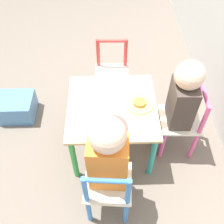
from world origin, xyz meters
TOP-DOWN VIEW (x-y plane):
  - ground_plane at (0.00, 0.00)m, footprint 6.00×6.00m
  - kids_table at (0.00, 0.00)m, footprint 0.56×0.56m
  - chair_pink at (0.02, 0.47)m, footprint 0.27×0.27m
  - chair_blue at (0.47, -0.04)m, footprint 0.28×0.28m
  - chair_red at (-0.47, 0.01)m, footprint 0.27×0.27m
  - child_back at (0.01, 0.41)m, footprint 0.20×0.22m
  - child_right at (0.41, -0.03)m, footprint 0.23×0.21m
  - plate_back at (0.00, 0.17)m, footprint 0.18×0.18m
  - plate_right at (0.17, 0.00)m, footprint 0.17×0.17m
  - storage_bin at (-0.31, -0.75)m, footprint 0.24×0.27m

SIDE VIEW (x-z plane):
  - ground_plane at x=0.00m, z-range 0.00..0.00m
  - storage_bin at x=-0.31m, z-range 0.00..0.18m
  - chair_pink at x=0.02m, z-range 0.00..0.53m
  - chair_blue at x=0.47m, z-range 0.00..0.53m
  - chair_red at x=-0.47m, z-range 0.00..0.53m
  - kids_table at x=0.00m, z-range 0.15..0.57m
  - plate_back at x=0.00m, z-range 0.42..0.45m
  - plate_right at x=0.17m, z-range 0.42..0.45m
  - child_back at x=0.01m, z-range 0.08..0.84m
  - child_right at x=0.41m, z-range 0.09..0.88m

